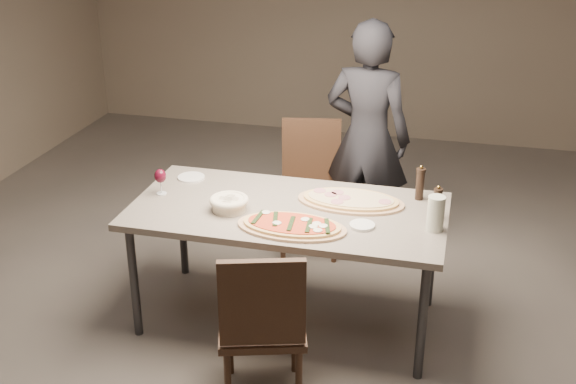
% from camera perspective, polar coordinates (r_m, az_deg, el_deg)
% --- Properties ---
extents(room, '(7.00, 7.00, 7.00)m').
position_cam_1_polar(room, '(3.90, 0.00, 7.41)').
color(room, '#5D5650').
rests_on(room, ground).
extents(dining_table, '(1.80, 0.90, 0.75)m').
position_cam_1_polar(dining_table, '(4.15, 0.00, -1.98)').
color(dining_table, gray).
rests_on(dining_table, ground).
extents(zucchini_pizza, '(0.60, 0.33, 0.05)m').
position_cam_1_polar(zucchini_pizza, '(3.89, 0.33, -2.67)').
color(zucchini_pizza, tan).
rests_on(zucchini_pizza, dining_table).
extents(ham_pizza, '(0.62, 0.35, 0.04)m').
position_cam_1_polar(ham_pizza, '(4.20, 4.97, -0.66)').
color(ham_pizza, tan).
rests_on(ham_pizza, dining_table).
extents(bread_basket, '(0.22, 0.22, 0.08)m').
position_cam_1_polar(bread_basket, '(4.09, -4.68, -0.84)').
color(bread_basket, beige).
rests_on(bread_basket, dining_table).
extents(oil_dish, '(0.14, 0.14, 0.02)m').
position_cam_1_polar(oil_dish, '(3.93, 5.88, -2.63)').
color(oil_dish, white).
rests_on(oil_dish, dining_table).
extents(pepper_mill_left, '(0.05, 0.05, 0.20)m').
position_cam_1_polar(pepper_mill_left, '(4.05, 11.71, -0.84)').
color(pepper_mill_left, black).
rests_on(pepper_mill_left, dining_table).
extents(pepper_mill_right, '(0.05, 0.05, 0.21)m').
position_cam_1_polar(pepper_mill_right, '(4.27, 10.39, 0.68)').
color(pepper_mill_right, black).
rests_on(pepper_mill_right, dining_table).
extents(carafe, '(0.09, 0.09, 0.19)m').
position_cam_1_polar(carafe, '(3.92, 11.59, -1.67)').
color(carafe, silver).
rests_on(carafe, dining_table).
extents(wine_glass, '(0.07, 0.07, 0.16)m').
position_cam_1_polar(wine_glass, '(4.33, -10.06, 1.19)').
color(wine_glass, silver).
rests_on(wine_glass, dining_table).
extents(side_plate, '(0.17, 0.17, 0.01)m').
position_cam_1_polar(side_plate, '(4.57, -7.66, 1.16)').
color(side_plate, white).
rests_on(side_plate, dining_table).
extents(chair_near, '(0.53, 0.53, 0.90)m').
position_cam_1_polar(chair_near, '(3.57, -2.05, -10.13)').
color(chair_near, '#3A2518').
rests_on(chair_near, ground).
extents(chair_far, '(0.51, 0.51, 0.92)m').
position_cam_1_polar(chair_far, '(5.12, 1.79, 1.08)').
color(chair_far, '#3A2518').
rests_on(chair_far, ground).
extents(diner, '(0.65, 0.47, 1.65)m').
position_cam_1_polar(diner, '(5.03, 6.29, 4.26)').
color(diner, black).
rests_on(diner, ground).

